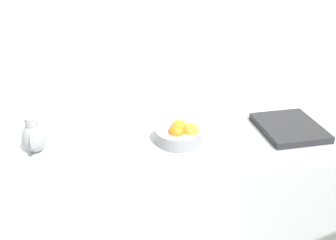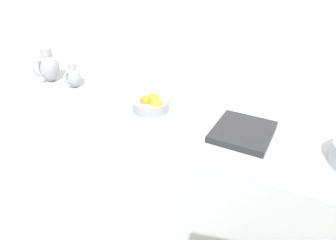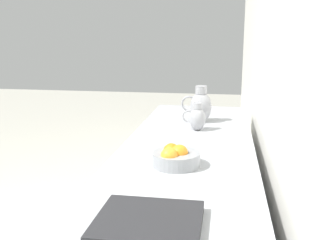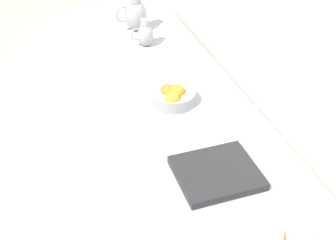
{
  "view_description": "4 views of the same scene",
  "coord_description": "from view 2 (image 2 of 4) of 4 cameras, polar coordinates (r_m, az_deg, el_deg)",
  "views": [
    {
      "loc": [
        0.11,
        -0.6,
        1.85
      ],
      "look_at": [
        -1.3,
        -0.31,
        1.12
      ],
      "focal_mm": 40.32,
      "sensor_mm": 36.0,
      "label": 1
    },
    {
      "loc": [
        -0.04,
        0.66,
        1.78
      ],
      "look_at": [
        -1.28,
        -0.01,
        0.98
      ],
      "focal_mm": 32.03,
      "sensor_mm": 36.0,
      "label": 2
    },
    {
      "loc": [
        -1.67,
        1.44,
        1.53
      ],
      "look_at": [
        -1.39,
        -0.36,
        1.1
      ],
      "focal_mm": 40.13,
      "sensor_mm": 36.0,
      "label": 3
    },
    {
      "loc": [
        -0.8,
        1.62,
        2.23
      ],
      "look_at": [
        -1.33,
        0.04,
        1.01
      ],
      "focal_mm": 47.82,
      "sensor_mm": 36.0,
      "label": 4
    }
  ],
  "objects": [
    {
      "name": "prep_counter",
      "position": [
        2.1,
        -0.0,
        -9.62
      ],
      "size": [
        0.73,
        3.2,
        0.92
      ],
      "primitive_type": "cube",
      "color": "#ADAFB5",
      "rests_on": "ground_plane"
    },
    {
      "name": "tile_wall_left",
      "position": [
        1.95,
        21.24,
        19.33
      ],
      "size": [
        0.1,
        9.0,
        3.0
      ],
      "primitive_type": "cube",
      "color": "white",
      "rests_on": "ground_plane"
    },
    {
      "name": "counter_sink_basin",
      "position": [
        1.67,
        14.06,
        -2.16
      ],
      "size": [
        0.34,
        0.3,
        0.04
      ],
      "primitive_type": "cube",
      "color": "#232326",
      "rests_on": "prep_counter"
    },
    {
      "name": "orange_bowl",
      "position": [
        1.85,
        -3.22,
        3.06
      ],
      "size": [
        0.23,
        0.23,
        0.11
      ],
      "color": "gray",
      "rests_on": "prep_counter"
    },
    {
      "name": "metal_pitcher_short",
      "position": [
        2.28,
        -17.59,
        7.87
      ],
      "size": [
        0.15,
        0.11,
        0.18
      ],
      "color": "#939399",
      "rests_on": "prep_counter"
    },
    {
      "name": "metal_pitcher_tall",
      "position": [
        2.44,
        -21.78,
        9.43
      ],
      "size": [
        0.21,
        0.15,
        0.25
      ],
      "color": "#939399",
      "rests_on": "prep_counter"
    }
  ]
}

